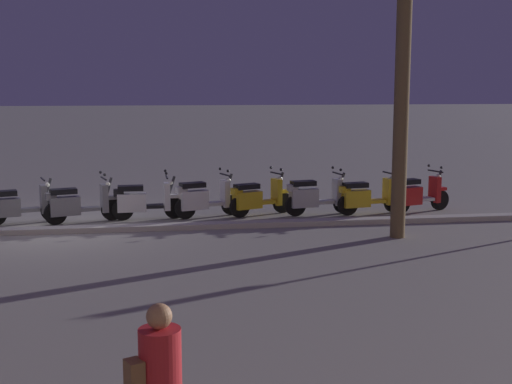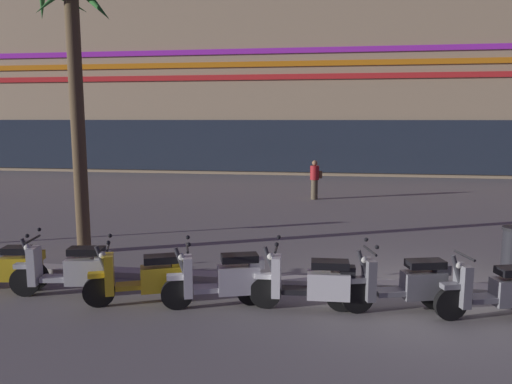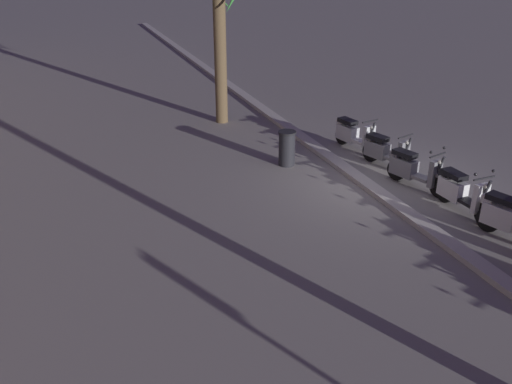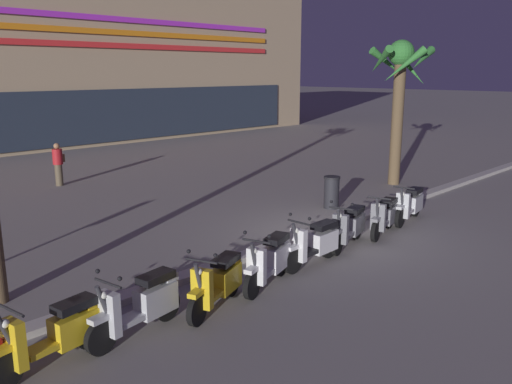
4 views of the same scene
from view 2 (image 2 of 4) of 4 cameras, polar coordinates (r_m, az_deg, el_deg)
The scene contains 12 objects.
ground_plane at distance 9.32m, azimuth 18.75°, elevation -11.36°, with size 200.00×200.00×0.00m, color gray.
curb_strip at distance 9.65m, azimuth 18.37°, elevation -10.29°, with size 60.00×0.36×0.12m, color #BCB7AD.
mall_facade_backdrop at distance 33.93m, azimuth 1.78°, elevation 14.72°, with size 51.94×13.20×13.59m.
scooter_yellow_second_in_line at distance 10.10m, azimuth -26.87°, elevation -7.66°, with size 1.80×0.63×1.04m.
scooter_silver_mid_centre at distance 9.34m, azimuth -20.56°, elevation -8.41°, with size 1.80×0.63×1.17m.
scooter_yellow_mid_rear at distance 8.64m, azimuth -12.63°, elevation -9.58°, with size 1.67×0.85×1.17m.
scooter_white_mid_front at distance 8.30m, azimuth -3.80°, elevation -9.97°, with size 1.70×0.78×1.17m.
scooter_white_lead_nearest at distance 8.20m, azimuth 6.44°, elevation -10.35°, with size 1.76×0.56×1.17m.
scooter_grey_far_back at distance 8.48m, azimuth 16.88°, elevation -10.04°, with size 1.80×0.76×1.17m.
scooter_grey_tail_end at distance 8.72m, azimuth 26.03°, elevation -10.12°, with size 1.75×0.77×1.04m.
palm_tree_mid_walkway at distance 12.04m, azimuth -20.19°, elevation 15.72°, with size 1.98×2.00×6.36m.
pedestrian_strolling_near_curb at distance 19.14m, azimuth 6.77°, elevation 1.51°, with size 0.46×0.36×1.50m.
Camera 2 is at (-1.70, -8.63, 3.09)m, focal length 34.81 mm.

